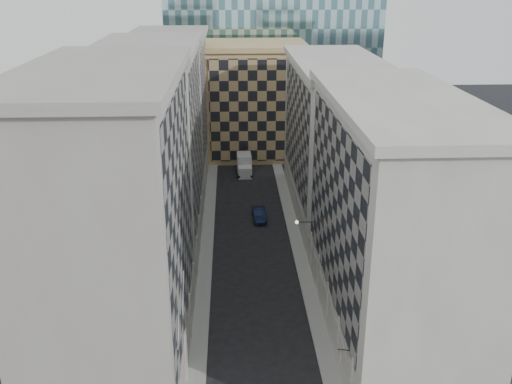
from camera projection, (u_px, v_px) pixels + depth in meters
name	position (u px, v px, depth m)	size (l,w,h in m)	color
sidewalk_west	(206.00, 251.00, 64.41)	(1.50, 100.00, 0.15)	gray
sidewalk_east	(299.00, 250.00, 64.86)	(1.50, 100.00, 0.15)	gray
bldg_left_a	(116.00, 228.00, 42.23)	(10.80, 22.80, 23.70)	gray
bldg_left_b	(153.00, 149.00, 62.91)	(10.80, 22.80, 22.70)	#98978D
bldg_left_c	(172.00, 109.00, 83.60)	(10.80, 22.80, 21.70)	gray
bldg_right_a	(390.00, 220.00, 47.43)	(10.80, 26.80, 20.70)	#ACA79D
bldg_right_b	(334.00, 138.00, 72.76)	(10.80, 28.80, 19.70)	#ACA79D
tan_block	(255.00, 99.00, 96.66)	(16.80, 14.80, 18.80)	tan
flagpoles_left	(181.00, 308.00, 39.16)	(0.10, 6.33, 2.33)	gray
bracket_lamp	(299.00, 222.00, 57.02)	(1.98, 0.36, 0.36)	black
box_truck	(244.00, 166.00, 89.25)	(2.31, 5.43, 2.96)	silver
dark_car	(259.00, 214.00, 72.66)	(1.56, 4.47, 1.47)	#0E1836
shop_sign	(341.00, 355.00, 41.03)	(0.88, 0.77, 0.86)	black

